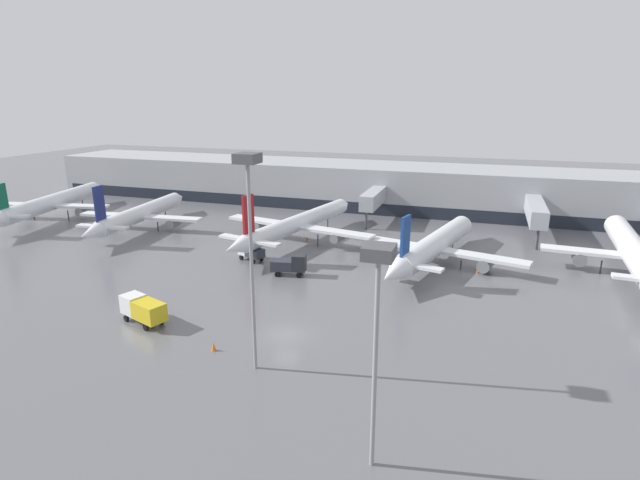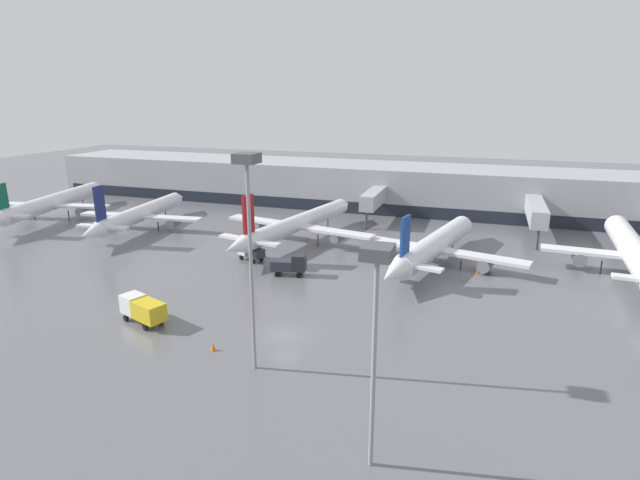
{
  "view_description": "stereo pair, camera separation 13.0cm",
  "coord_description": "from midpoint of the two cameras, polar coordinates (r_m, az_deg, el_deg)",
  "views": [
    {
      "loc": [
        17.56,
        -41.94,
        23.08
      ],
      "look_at": [
        -4.27,
        23.7,
        3.0
      ],
      "focal_mm": 28.0,
      "sensor_mm": 36.0,
      "label": 1
    },
    {
      "loc": [
        17.68,
        -41.9,
        23.08
      ],
      "look_at": [
        -4.27,
        23.7,
        3.0
      ],
      "focal_mm": 28.0,
      "sensor_mm": 36.0,
      "label": 2
    }
  ],
  "objects": [
    {
      "name": "service_truck_0",
      "position": [
        55.88,
        -19.65,
        -7.37
      ],
      "size": [
        6.02,
        3.8,
        2.73
      ],
      "rotation": [
        0.0,
        0.0,
        2.8
      ],
      "color": "gold",
      "rests_on": "ground_plane"
    },
    {
      "name": "parked_jet_5",
      "position": [
        77.56,
        32.18,
        -1.17
      ],
      "size": [
        22.54,
        37.19,
        10.25
      ],
      "rotation": [
        0.0,
        0.0,
        1.51
      ],
      "color": "white",
      "rests_on": "ground_plane"
    },
    {
      "name": "traffic_cone_1",
      "position": [
        82.5,
        -1.51,
        0.16
      ],
      "size": [
        0.48,
        0.48,
        0.62
      ],
      "color": "orange",
      "rests_on": "ground_plane"
    },
    {
      "name": "parked_jet_0",
      "position": [
        72.43,
        12.84,
        -0.62
      ],
      "size": [
        25.92,
        32.78,
        9.1
      ],
      "rotation": [
        0.0,
        0.0,
        1.33
      ],
      "color": "silver",
      "rests_on": "ground_plane"
    },
    {
      "name": "traffic_cone_2",
      "position": [
        70.8,
        17.52,
        -3.38
      ],
      "size": [
        0.42,
        0.42,
        0.57
      ],
      "color": "orange",
      "rests_on": "ground_plane"
    },
    {
      "name": "terminal_building",
      "position": [
        106.78,
        8.83,
        5.97
      ],
      "size": [
        160.0,
        31.51,
        9.0
      ],
      "color": "#9EA0A5",
      "rests_on": "ground_plane"
    },
    {
      "name": "parked_jet_4",
      "position": [
        109.18,
        -28.37,
        3.77
      ],
      "size": [
        22.4,
        35.89,
        9.02
      ],
      "rotation": [
        0.0,
        0.0,
        1.77
      ],
      "color": "silver",
      "rests_on": "ground_plane"
    },
    {
      "name": "traffic_cone_0",
      "position": [
        48.92,
        -12.13,
        -11.83
      ],
      "size": [
        0.47,
        0.47,
        0.8
      ],
      "color": "orange",
      "rests_on": "ground_plane"
    },
    {
      "name": "parked_jet_2",
      "position": [
        94.28,
        -19.95,
        2.83
      ],
      "size": [
        23.02,
        31.77,
        9.67
      ],
      "rotation": [
        0.0,
        0.0,
        1.67
      ],
      "color": "silver",
      "rests_on": "ground_plane"
    },
    {
      "name": "ground_plane",
      "position": [
        51.0,
        -4.0,
        -10.77
      ],
      "size": [
        320.0,
        320.0,
        0.0
      ],
      "primitive_type": "plane",
      "color": "slate"
    },
    {
      "name": "apron_light_mast_0",
      "position": [
        29.43,
        6.47,
        -5.94
      ],
      "size": [
        1.8,
        1.8,
        14.9
      ],
      "color": "gray",
      "rests_on": "ground_plane"
    },
    {
      "name": "service_truck_1",
      "position": [
        66.34,
        -3.47,
        -2.79
      ],
      "size": [
        4.87,
        2.64,
        2.89
      ],
      "rotation": [
        0.0,
        0.0,
        0.2
      ],
      "color": "#2D333D",
      "rests_on": "ground_plane"
    },
    {
      "name": "service_truck_2",
      "position": [
        73.02,
        -8.06,
        -1.15
      ],
      "size": [
        4.47,
        3.12,
        2.95
      ],
      "rotation": [
        0.0,
        0.0,
        2.76
      ],
      "color": "#2D333D",
      "rests_on": "ground_plane"
    },
    {
      "name": "parked_jet_1",
      "position": [
        80.97,
        -2.68,
        1.91
      ],
      "size": [
        26.65,
        35.5,
        9.93
      ],
      "rotation": [
        0.0,
        0.0,
        1.37
      ],
      "color": "silver",
      "rests_on": "ground_plane"
    },
    {
      "name": "apron_light_mast_1",
      "position": [
        40.32,
        -8.2,
        4.13
      ],
      "size": [
        1.8,
        1.8,
        18.79
      ],
      "color": "gray",
      "rests_on": "ground_plane"
    }
  ]
}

